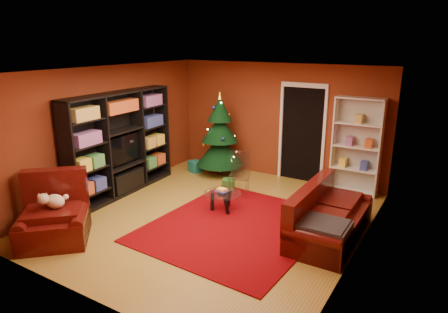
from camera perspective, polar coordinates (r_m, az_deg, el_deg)
The scene contains 18 objects.
floor at distance 7.29m, azimuth -1.66°, elevation -8.90°, with size 5.00×5.50×0.05m, color olive.
ceiling at distance 6.61m, azimuth -1.85°, elevation 12.37°, with size 5.00×5.50×0.05m, color silver.
wall_back at distance 9.22m, azimuth 7.73°, elevation 5.05°, with size 5.00×0.05×2.60m, color maroon.
wall_left at distance 8.44m, azimuth -16.31°, elevation 3.49°, with size 0.05×5.50×2.60m, color maroon.
wall_right at distance 5.90m, azimuth 19.31°, elevation -2.20°, with size 0.05×5.50×2.60m, color maroon.
doorway at distance 9.01m, azimuth 11.05°, elevation 3.01°, with size 1.06×0.60×2.16m, color black, non-canonical shape.
rug at distance 6.95m, azimuth 1.77°, elevation -9.89°, with size 2.65×3.09×0.02m, color #6C0206.
media_unit at distance 8.38m, azimuth -14.52°, elevation 1.78°, with size 0.42×2.74×2.10m, color black, non-canonical shape.
christmas_tree at distance 9.28m, azimuth -0.58°, elevation 3.13°, with size 1.11×1.11×1.98m, color black, non-canonical shape.
gift_box_teal at distance 9.69m, azimuth -4.13°, elevation -1.41°, with size 0.27×0.27×0.27m, color #136A65.
gift_box_green at distance 8.50m, azimuth 0.63°, elevation -4.05°, with size 0.24×0.24×0.24m, color #205D1D.
gift_box_red at distance 9.68m, azimuth -1.13°, elevation -1.46°, with size 0.24×0.24×0.24m, color maroon.
white_bookshelf at distance 8.54m, azimuth 18.40°, elevation 1.35°, with size 0.95×0.34×2.05m, color white, non-canonical shape.
armchair at distance 6.88m, azimuth -23.27°, elevation -7.72°, with size 1.11×1.11×0.87m, color #3D0A08, non-canonical shape.
dog at distance 6.84m, azimuth -22.98°, elevation -5.92°, with size 0.40×0.30×0.28m, color beige, non-canonical shape.
sofa at distance 6.66m, azimuth 15.08°, elevation -7.73°, with size 1.99×0.90×0.86m, color #3D0A08, non-canonical shape.
coffee_table at distance 7.47m, azimuth -0.22°, elevation -6.46°, with size 0.70×0.70×0.44m, color gray, non-canonical shape.
acrylic_chair at distance 8.12m, azimuth 2.19°, elevation -2.88°, with size 0.42×0.46×0.82m, color #66605B, non-canonical shape.
Camera 1 is at (3.60, -5.52, 3.08)m, focal length 32.00 mm.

